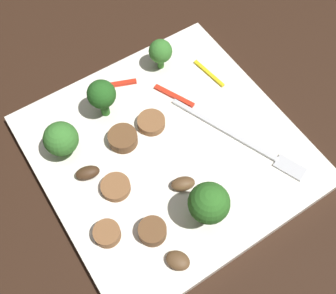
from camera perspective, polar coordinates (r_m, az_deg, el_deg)
The scene contains 18 objects.
ground_plane at distance 0.50m, azimuth 0.00°, elevation -0.81°, with size 1.40×1.40×0.00m, color black.
plate at distance 0.49m, azimuth 0.00°, elevation -0.41°, with size 0.29×0.29×0.01m, color white.
fork at distance 0.50m, azimuth 10.75°, elevation 0.65°, with size 0.17×0.08×0.00m.
broccoli_floret_0 at distance 0.49m, azimuth -9.21°, elevation 7.13°, with size 0.03×0.03×0.06m.
broccoli_floret_1 at distance 0.47m, azimuth -14.65°, elevation 1.06°, with size 0.04×0.04×0.05m.
broccoli_floret_2 at distance 0.53m, azimuth -1.06°, elevation 13.11°, with size 0.03×0.03×0.04m.
broccoli_floret_3 at distance 0.41m, azimuth 5.71°, elevation -7.79°, with size 0.04×0.04×0.06m.
sausage_slice_0 at distance 0.44m, azimuth -8.47°, elevation -11.81°, with size 0.03×0.03×0.01m, color brown.
sausage_slice_1 at distance 0.49m, azimuth -6.29°, elevation 1.19°, with size 0.03×0.03×0.01m, color brown.
sausage_slice_2 at distance 0.44m, azimuth -2.18°, elevation -11.63°, with size 0.03×0.03×0.02m, color brown.
sausage_slice_3 at distance 0.46m, azimuth -7.28°, elevation -5.54°, with size 0.03×0.03×0.01m, color brown.
sausage_slice_4 at distance 0.50m, azimuth -2.29°, elevation 3.45°, with size 0.03×0.03×0.01m, color brown.
mushroom_0 at distance 0.47m, azimuth -11.13°, elevation -3.52°, with size 0.03×0.02×0.01m, color #422B19.
mushroom_1 at distance 0.46m, azimuth 2.10°, elevation -5.12°, with size 0.03×0.02×0.01m, color brown.
mushroom_2 at distance 0.43m, azimuth 1.38°, elevation -15.50°, with size 0.03×0.02×0.01m, color brown.
pepper_strip_0 at distance 0.52m, azimuth 0.85°, elevation 7.11°, with size 0.06×0.01×0.00m, color red.
pepper_strip_1 at distance 0.54m, azimuth -6.61°, elevation 8.72°, with size 0.04×0.01×0.00m, color red.
pepper_strip_2 at distance 0.55m, azimuth 5.71°, elevation 10.14°, with size 0.05×0.00×0.00m, color yellow.
Camera 1 is at (0.20, -0.13, 0.44)m, focal length 43.85 mm.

